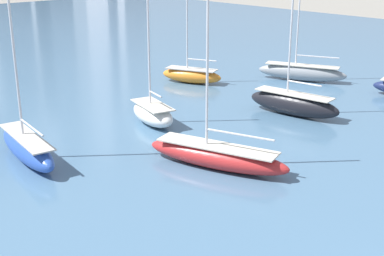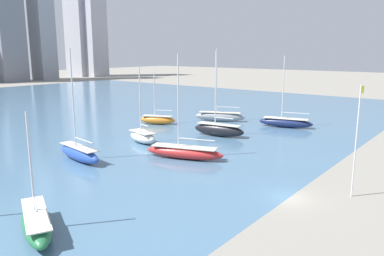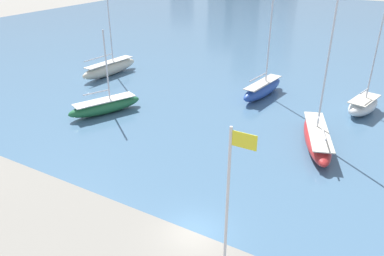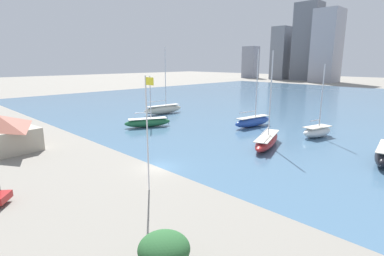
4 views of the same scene
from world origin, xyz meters
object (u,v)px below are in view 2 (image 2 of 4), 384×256
sailboat_white (143,136)px  sailboat_gray (220,116)px  sailboat_black (219,129)px  flag_pole (357,137)px  sailboat_navy (286,122)px  sailboat_blue (79,153)px  sailboat_green (36,222)px  sailboat_red (184,152)px  sailboat_orange (157,119)px

sailboat_white → sailboat_gray: (23.11, 0.99, 0.05)m
sailboat_black → flag_pole: bearing=-127.4°
sailboat_white → sailboat_navy: (25.61, -12.43, -0.03)m
sailboat_blue → sailboat_gray: sailboat_gray is taller
sailboat_blue → sailboat_white: (12.21, 0.61, -0.07)m
sailboat_green → sailboat_black: (37.75, 8.36, 0.25)m
sailboat_black → sailboat_red: (-14.20, -4.13, -0.22)m
flag_pole → sailboat_red: bearing=90.3°
sailboat_gray → flag_pole: bearing=-152.1°
flag_pole → sailboat_navy: bearing=35.4°
sailboat_white → sailboat_orange: sailboat_white is taller
sailboat_navy → sailboat_gray: sailboat_gray is taller
sailboat_navy → sailboat_red: 28.47m
sailboat_navy → sailboat_white: bearing=139.7°
sailboat_black → sailboat_blue: bearing=156.6°
flag_pole → sailboat_blue: (-9.51, 31.92, -4.96)m
sailboat_orange → sailboat_navy: 24.92m
sailboat_white → sailboat_gray: bearing=15.6°
sailboat_navy → sailboat_red: bearing=162.5°
sailboat_orange → sailboat_gray: sailboat_gray is taller
flag_pole → sailboat_navy: 35.09m
sailboat_blue → sailboat_white: 12.23m
sailboat_gray → sailboat_orange: bearing=117.8°
flag_pole → sailboat_black: size_ratio=0.77×
sailboat_black → sailboat_red: 14.79m
sailboat_blue → sailboat_navy: sailboat_blue is taller
flag_pole → sailboat_white: bearing=85.3°
sailboat_blue → sailboat_red: bearing=-40.4°
flag_pole → sailboat_orange: bearing=69.5°
sailboat_orange → sailboat_red: 25.26m
sailboat_blue → flag_pole: bearing=-66.2°
sailboat_white → sailboat_orange: 15.63m
sailboat_orange → sailboat_black: size_ratio=0.71×
sailboat_black → sailboat_red: bearing=-172.5°
sailboat_blue → sailboat_gray: size_ratio=0.99×
sailboat_orange → sailboat_green: sailboat_orange is taller
flag_pole → sailboat_gray: sailboat_gray is taller
sailboat_green → sailboat_red: sailboat_red is taller
sailboat_white → sailboat_blue: bearing=-164.0°
sailboat_orange → sailboat_white: bearing=-169.7°
sailboat_blue → sailboat_green: 20.27m
sailboat_orange → sailboat_red: bearing=-152.8°
sailboat_gray → sailboat_red: bearing=-179.9°
sailboat_red → sailboat_green: bearing=170.9°
sailboat_white → sailboat_green: sailboat_white is taller
sailboat_red → sailboat_gray: 28.52m
sailboat_orange → sailboat_gray: (10.30, -7.96, 0.13)m
sailboat_blue → sailboat_gray: 35.36m
flag_pole → sailboat_navy: (28.31, 20.10, -5.06)m
sailboat_blue → sailboat_green: bearing=-127.1°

